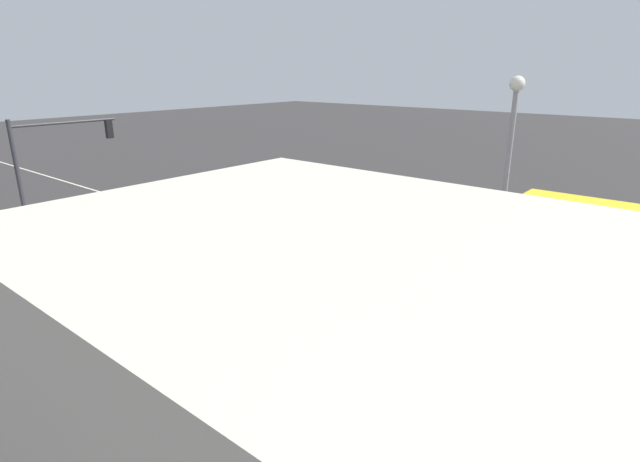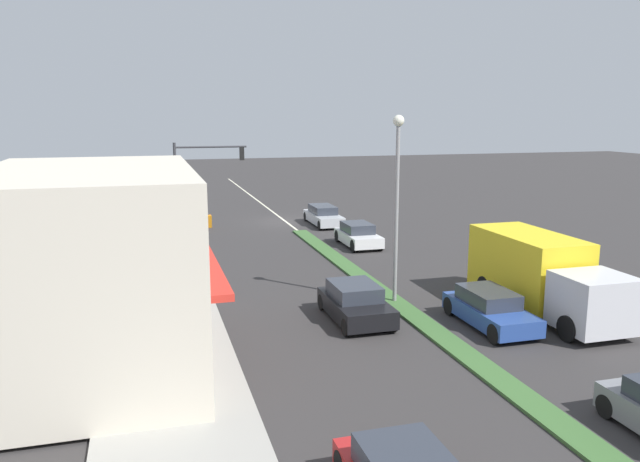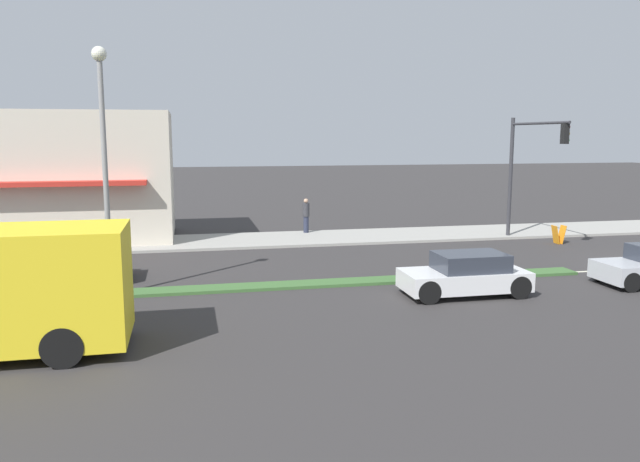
{
  "view_description": "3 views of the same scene",
  "coord_description": "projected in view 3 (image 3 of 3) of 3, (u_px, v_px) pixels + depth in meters",
  "views": [
    {
      "loc": [
        15.22,
        25.07,
        7.65
      ],
      "look_at": [
        0.28,
        12.65,
        1.32
      ],
      "focal_mm": 28.0,
      "sensor_mm": 36.0,
      "label": 1
    },
    {
      "loc": [
        9.5,
        42.27,
        7.55
      ],
      "look_at": [
        0.41,
        10.3,
        1.22
      ],
      "focal_mm": 35.0,
      "sensor_mm": 36.0,
      "label": 2
    },
    {
      "loc": [
        -19.65,
        17.46,
        4.9
      ],
      "look_at": [
        1.42,
        12.96,
        1.59
      ],
      "focal_mm": 35.0,
      "sensor_mm": 36.0,
      "label": 3
    }
  ],
  "objects": [
    {
      "name": "van_white",
      "position": [
        466.0,
        275.0,
        19.24
      ],
      "size": [
        1.75,
        3.84,
        1.32
      ],
      "color": "silver",
      "rests_on": "ground"
    },
    {
      "name": "sidewalk_right",
      "position": [
        166.0,
        243.0,
        28.21
      ],
      "size": [
        4.0,
        73.0,
        0.12
      ],
      "primitive_type": "cube",
      "color": "#9E9B93",
      "rests_on": "ground"
    },
    {
      "name": "pedestrian",
      "position": [
        306.0,
        215.0,
        30.82
      ],
      "size": [
        0.34,
        0.34,
        1.69
      ],
      "color": "#282D42",
      "rests_on": "sidewalk_right"
    },
    {
      "name": "traffic_signal_main",
      "position": [
        528.0,
        158.0,
        28.19
      ],
      "size": [
        4.59,
        0.34,
        5.6
      ],
      "color": "#333338",
      "rests_on": "sidewalk_right"
    },
    {
      "name": "street_lamp",
      "position": [
        104.0,
        140.0,
        18.52
      ],
      "size": [
        0.44,
        0.44,
        7.37
      ],
      "color": "gray",
      "rests_on": "median_strip"
    },
    {
      "name": "suv_black",
      "position": [
        70.0,
        263.0,
        20.96
      ],
      "size": [
        1.91,
        3.8,
        1.35
      ],
      "color": "black",
      "rests_on": "ground"
    },
    {
      "name": "warning_aframe_sign",
      "position": [
        558.0,
        235.0,
        28.39
      ],
      "size": [
        0.45,
        0.53,
        0.84
      ],
      "color": "orange",
      "rests_on": "ground"
    },
    {
      "name": "ground_plane",
      "position": [
        173.0,
        292.0,
        19.63
      ],
      "size": [
        160.0,
        160.0,
        0.0
      ],
      "primitive_type": "plane",
      "color": "#333030"
    },
    {
      "name": "building_corner_store",
      "position": [
        63.0,
        176.0,
        28.79
      ],
      "size": [
        6.58,
        9.86,
        5.85
      ],
      "color": "beige",
      "rests_on": "sidewalk_right"
    }
  ]
}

